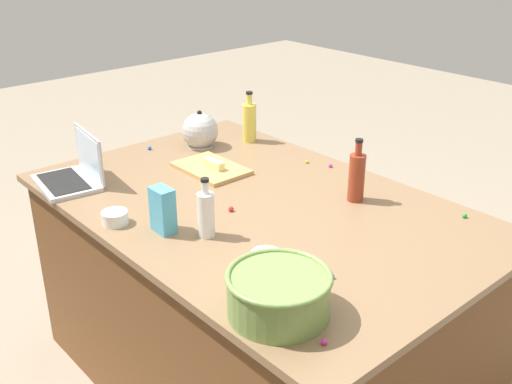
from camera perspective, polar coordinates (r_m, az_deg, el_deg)
The scene contains 20 objects.
ground_plane at distance 2.93m, azimuth -0.00°, elevation -17.15°, with size 12.00×12.00×0.00m, color gray.
island_counter at distance 2.66m, azimuth -0.00°, elevation -9.85°, with size 1.86×1.21×0.90m.
laptop at distance 2.71m, azimuth -16.70°, elevation 1.71°, with size 0.34×0.27×0.22m.
mixing_bowl_large at distance 1.75m, azimuth 2.12°, elevation -9.44°, with size 0.31×0.31×0.13m.
bottle_vinegar at distance 2.16m, azimuth -4.70°, elevation -1.99°, with size 0.06×0.06×0.22m.
bottle_soy at distance 2.45m, azimuth 9.41°, elevation 1.48°, with size 0.07×0.07×0.26m.
bottle_oil at distance 3.09m, azimuth -0.62°, elevation 6.62°, with size 0.07×0.07×0.26m.
kettle at distance 3.03m, azimuth -5.27°, elevation 5.69°, with size 0.21×0.18×0.20m.
cutting_board at distance 2.76m, azimuth -4.25°, elevation 2.23°, with size 0.33×0.22×0.02m, color tan.
butter_stick_left at distance 2.73m, azimuth -3.99°, elevation 2.63°, with size 0.11×0.04×0.04m, color #F4E58C.
ramekin_small at distance 2.32m, azimuth -13.08°, elevation -2.35°, with size 0.10×0.10×0.05m, color white.
ramekin_medium at distance 2.00m, azimuth 0.95°, elevation -6.34°, with size 0.10×0.10×0.05m, color white.
candy_bag at distance 2.21m, azimuth -8.73°, elevation -1.68°, with size 0.09×0.06×0.17m, color #4CA5CC.
candy_0 at distance 2.37m, azimuth -2.36°, elevation -1.59°, with size 0.02×0.02×0.02m, color red.
candy_3 at distance 2.45m, azimuth 18.96°, elevation -2.11°, with size 0.02×0.02×0.02m, color green.
candy_4 at distance 1.96m, azimuth 7.12°, elevation -7.84°, with size 0.02×0.02×0.02m, color blue.
candy_5 at distance 1.68m, azimuth 6.40°, elevation -13.77°, with size 0.02×0.02×0.02m, color #CC3399.
candy_6 at distance 2.84m, azimuth 4.80°, elevation 2.86°, with size 0.01×0.01×0.01m, color yellow.
candy_7 at distance 3.04m, azimuth -9.95°, elevation 4.10°, with size 0.02×0.02×0.02m, color blue.
candy_8 at distance 2.80m, azimuth 6.99°, elevation 2.48°, with size 0.02×0.02×0.02m, color #CC3399.
Camera 1 is at (-1.65, 1.45, 1.95)m, focal length 42.70 mm.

